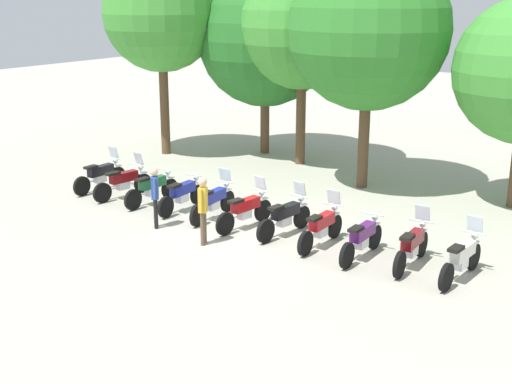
% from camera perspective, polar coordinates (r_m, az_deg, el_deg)
% --- Properties ---
extents(ground_plane, '(80.00, 80.00, 0.00)m').
position_cam_1_polar(ground_plane, '(18.86, -0.85, -2.98)').
color(ground_plane, '#ADA899').
extents(motorcycle_0, '(0.62, 2.19, 1.37)m').
position_cam_1_polar(motorcycle_0, '(22.82, -12.93, 1.42)').
color(motorcycle_0, black).
rests_on(motorcycle_0, ground_plane).
extents(motorcycle_1, '(0.71, 2.18, 1.37)m').
position_cam_1_polar(motorcycle_1, '(21.85, -11.06, 0.86)').
color(motorcycle_1, black).
rests_on(motorcycle_1, ground_plane).
extents(motorcycle_2, '(0.62, 2.19, 0.99)m').
position_cam_1_polar(motorcycle_2, '(21.04, -8.72, 0.34)').
color(motorcycle_2, black).
rests_on(motorcycle_2, ground_plane).
extents(motorcycle_3, '(0.62, 2.19, 0.99)m').
position_cam_1_polar(motorcycle_3, '(20.26, -6.20, -0.19)').
color(motorcycle_3, black).
rests_on(motorcycle_3, ground_plane).
extents(motorcycle_4, '(0.62, 2.19, 1.37)m').
position_cam_1_polar(motorcycle_4, '(19.48, -3.59, -0.77)').
color(motorcycle_4, black).
rests_on(motorcycle_4, ground_plane).
extents(motorcycle_5, '(0.66, 2.19, 1.37)m').
position_cam_1_polar(motorcycle_5, '(18.68, -0.89, -1.50)').
color(motorcycle_5, black).
rests_on(motorcycle_5, ground_plane).
extents(motorcycle_6, '(0.65, 2.19, 1.37)m').
position_cam_1_polar(motorcycle_6, '(18.14, 2.47, -2.07)').
color(motorcycle_6, black).
rests_on(motorcycle_6, ground_plane).
extents(motorcycle_7, '(0.62, 2.19, 1.37)m').
position_cam_1_polar(motorcycle_7, '(17.42, 5.53, -2.93)').
color(motorcycle_7, black).
rests_on(motorcycle_7, ground_plane).
extents(motorcycle_8, '(0.62, 2.19, 0.99)m').
position_cam_1_polar(motorcycle_8, '(16.78, 8.90, -3.88)').
color(motorcycle_8, black).
rests_on(motorcycle_8, ground_plane).
extents(motorcycle_9, '(0.62, 2.19, 1.37)m').
position_cam_1_polar(motorcycle_9, '(16.50, 12.99, -4.42)').
color(motorcycle_9, black).
rests_on(motorcycle_9, ground_plane).
extents(motorcycle_10, '(0.62, 2.19, 1.37)m').
position_cam_1_polar(motorcycle_10, '(16.05, 16.91, -5.32)').
color(motorcycle_10, black).
rests_on(motorcycle_10, ground_plane).
extents(person_0, '(0.32, 0.35, 1.71)m').
position_cam_1_polar(person_0, '(18.74, -8.49, -0.06)').
color(person_0, black).
rests_on(person_0, ground_plane).
extents(person_1, '(0.31, 0.40, 1.80)m').
position_cam_1_polar(person_1, '(17.33, -4.48, -1.10)').
color(person_1, brown).
rests_on(person_1, ground_plane).
extents(tree_0, '(4.46, 4.46, 7.72)m').
position_cam_1_polar(tree_0, '(27.03, -7.99, 14.60)').
color(tree_0, brown).
rests_on(tree_0, ground_plane).
extents(tree_1, '(5.22, 5.22, 7.13)m').
position_cam_1_polar(tree_1, '(26.95, 0.78, 12.72)').
color(tree_1, brown).
rests_on(tree_1, ground_plane).
extents(tree_2, '(4.56, 4.56, 7.38)m').
position_cam_1_polar(tree_2, '(25.18, 3.93, 13.71)').
color(tree_2, brown).
rests_on(tree_2, ground_plane).
extents(tree_3, '(5.15, 5.15, 7.74)m').
position_cam_1_polar(tree_3, '(22.18, 9.46, 13.35)').
color(tree_3, brown).
rests_on(tree_3, ground_plane).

